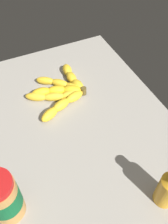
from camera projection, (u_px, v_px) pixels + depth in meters
The scene contains 3 objects.
ground_plane at pixel (76, 138), 84.75cm from camera, with size 98.94×69.20×3.63cm, color gray.
banana_bunch at pixel (61, 91), 94.62cm from camera, with size 26.04×23.02×3.72cm.
peanut_butter_jar at pixel (3, 198), 61.21cm from camera, with size 8.63×8.63×16.31cm.
Camera 1 is at (-45.29, 18.01, 68.13)cm, focal length 40.34 mm.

